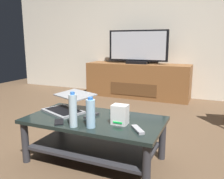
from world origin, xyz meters
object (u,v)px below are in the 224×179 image
laptop (68,104)px  water_bottle_near (91,113)px  tv_remote (92,116)px  soundbar_remote (138,130)px  coffee_table (94,131)px  television (138,48)px  water_bottle_far (73,110)px  cell_phone (59,122)px  media_cabinet (137,80)px  router_box (120,115)px

laptop → water_bottle_near: bearing=-36.3°
tv_remote → soundbar_remote: (0.46, -0.16, 0.00)m
coffee_table → television: bearing=99.1°
laptop → water_bottle_near: size_ratio=2.12×
laptop → water_bottle_far: size_ratio=1.84×
television → soundbar_remote: 2.75m
laptop → cell_phone: size_ratio=3.56×
coffee_table → water_bottle_near: water_bottle_near is taller
media_cabinet → router_box: (0.64, -2.51, 0.15)m
coffee_table → laptop: laptop is taller
water_bottle_far → cell_phone: (-0.16, 0.03, -0.12)m
tv_remote → television: bearing=111.1°
water_bottle_far → cell_phone: 0.20m
laptop → tv_remote: size_ratio=3.11×
laptop → router_box: bearing=-13.8°
media_cabinet → soundbar_remote: media_cabinet is taller
media_cabinet → television: (0.00, -0.02, 0.60)m
soundbar_remote → laptop: bearing=124.4°
media_cabinet → laptop: bearing=-88.4°
water_bottle_far → tv_remote: 0.29m
tv_remote → cell_phone: bearing=-113.0°
cell_phone → water_bottle_near: bearing=-33.4°
water_bottle_near → media_cabinet: bearing=100.0°
water_bottle_near → cell_phone: bearing=-178.2°
coffee_table → router_box: 0.32m
water_bottle_far → cell_phone: water_bottle_far is taller
coffee_table → cell_phone: size_ratio=8.25×
laptop → router_box: (0.58, -0.14, 0.01)m
media_cabinet → router_box: 2.60m
water_bottle_far → cell_phone: size_ratio=1.93×
media_cabinet → laptop: media_cabinet is taller
coffee_table → soundbar_remote: bearing=-17.0°
cell_phone → coffee_table: bearing=9.4°
media_cabinet → television: television is taller
media_cabinet → tv_remote: (0.35, -2.44, 0.08)m
water_bottle_far → soundbar_remote: (0.48, 0.11, -0.12)m
television → soundbar_remote: bearing=-72.4°
water_bottle_near → soundbar_remote: bearing=11.2°
television → media_cabinet: bearing=90.0°
water_bottle_far → media_cabinet: bearing=97.2°
television → laptop: size_ratio=2.19×
water_bottle_near → soundbar_remote: water_bottle_near is taller
media_cabinet → water_bottle_near: bearing=-80.0°
coffee_table → water_bottle_far: 0.35m
media_cabinet → water_bottle_near: 2.71m
water_bottle_near → cell_phone: water_bottle_near is taller
tv_remote → soundbar_remote: 0.49m
coffee_table → television: size_ratio=1.06×
television → tv_remote: bearing=-81.7°
media_cabinet → tv_remote: size_ratio=11.81×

